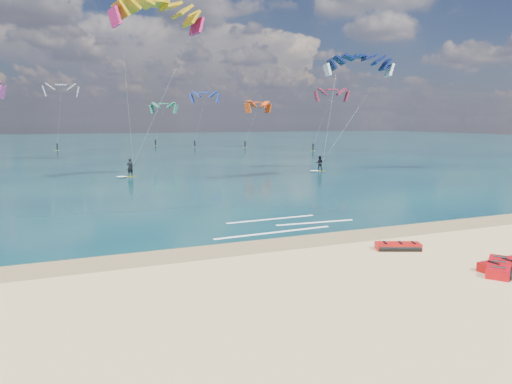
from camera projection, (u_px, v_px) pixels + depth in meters
ground at (164, 169)px, 56.69m from camera, size 320.00×320.00×0.00m
wet_sand_strip at (301, 241)px, 22.73m from camera, size 320.00×2.40×0.01m
sea at (118, 144)px, 115.43m from camera, size 320.00×200.00×0.04m
packed_kite_left at (505, 269)px, 18.44m from camera, size 2.75×1.40×0.43m
packed_kite_mid at (398, 250)px, 21.25m from camera, size 2.45×1.81×0.38m
packed_kite_right at (499, 272)px, 18.17m from camera, size 2.83×2.57×0.44m
kitesurfer_main at (143, 86)px, 43.95m from camera, size 9.33×9.66×17.85m
kitesurfer_far at (341, 104)px, 51.98m from camera, size 9.67×5.49×14.51m
shoreline_foam at (285, 225)px, 26.09m from camera, size 9.07×3.63×0.01m
distant_kites at (127, 121)px, 89.25m from camera, size 81.28×35.21×14.44m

